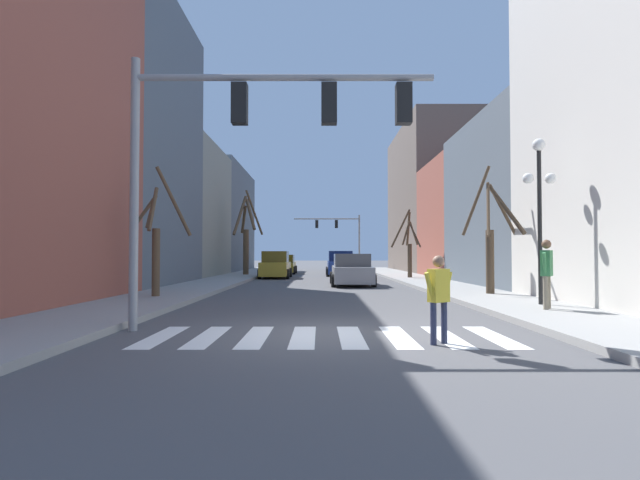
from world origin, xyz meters
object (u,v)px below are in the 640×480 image
at_px(car_parked_right_near, 285,265).
at_px(car_driving_away_lane, 277,266).
at_px(traffic_signal_near, 251,129).
at_px(street_tree_left_far, 410,245).
at_px(street_lamp_right_corner, 540,187).
at_px(pedestrian_crossing_street, 548,268).
at_px(street_tree_right_near, 493,239).
at_px(car_driving_toward_lane, 353,270).
at_px(traffic_signal_far, 340,230).
at_px(street_tree_left_mid, 247,235).
at_px(car_parked_right_far, 341,264).
at_px(street_tree_left_near, 158,241).
at_px(pedestrian_on_right_sidewalk, 440,292).

bearing_deg(car_parked_right_near, car_driving_away_lane, 179.93).
height_order(traffic_signal_near, street_tree_left_far, traffic_signal_near).
bearing_deg(street_lamp_right_corner, pedestrian_crossing_street, -107.10).
bearing_deg(car_parked_right_near, street_lamp_right_corner, -160.71).
relative_size(car_driving_away_lane, street_tree_right_near, 0.96).
bearing_deg(car_parked_right_near, car_driving_toward_lane, -163.12).
height_order(traffic_signal_far, car_parked_right_near, traffic_signal_far).
xyz_separation_m(street_lamp_right_corner, car_parked_right_near, (-9.17, 26.19, -2.74)).
bearing_deg(street_tree_left_mid, street_tree_left_far, -22.32).
relative_size(traffic_signal_near, car_parked_right_near, 1.41).
xyz_separation_m(street_lamp_right_corner, car_parked_right_far, (-4.75, 22.48, -2.62)).
bearing_deg(pedestrian_crossing_street, street_lamp_right_corner, 17.63).
bearing_deg(traffic_signal_far, street_tree_left_near, -102.19).
height_order(pedestrian_crossing_street, street_tree_left_far, street_tree_left_far).
xyz_separation_m(car_parked_right_far, street_tree_left_mid, (-6.71, -1.30, 2.10)).
height_order(pedestrian_crossing_street, street_tree_left_near, street_tree_left_near).
height_order(car_parked_right_near, street_tree_left_near, street_tree_left_near).
bearing_deg(street_tree_left_mid, car_parked_right_far, 10.97).
height_order(car_driving_toward_lane, street_tree_left_near, street_tree_left_near).
bearing_deg(street_tree_left_far, traffic_signal_far, 99.37).
bearing_deg(traffic_signal_far, street_lamp_right_corner, -83.65).
relative_size(car_parked_right_near, car_driving_away_lane, 0.99).
height_order(car_driving_toward_lane, car_parked_right_far, car_parked_right_far).
height_order(traffic_signal_near, street_tree_left_mid, street_tree_left_mid).
bearing_deg(street_tree_left_far, car_parked_right_near, 131.82).
bearing_deg(traffic_signal_far, car_driving_away_lane, -104.79).
bearing_deg(pedestrian_on_right_sidewalk, street_lamp_right_corner, 19.16).
bearing_deg(street_tree_right_near, traffic_signal_far, 97.00).
bearing_deg(car_parked_right_far, street_tree_left_near, 160.40).
height_order(street_lamp_right_corner, pedestrian_on_right_sidewalk, street_lamp_right_corner).
bearing_deg(street_tree_left_near, street_tree_right_near, 4.90).
height_order(street_lamp_right_corner, street_tree_left_near, street_lamp_right_corner).
bearing_deg(street_tree_left_far, pedestrian_on_right_sidewalk, -98.78).
xyz_separation_m(traffic_signal_far, pedestrian_crossing_street, (3.83, -38.98, -2.94)).
bearing_deg(car_parked_right_near, traffic_signal_near, -177.17).
height_order(traffic_signal_far, pedestrian_on_right_sidewalk, traffic_signal_far).
height_order(car_driving_toward_lane, pedestrian_crossing_street, pedestrian_crossing_street).
xyz_separation_m(traffic_signal_far, car_parked_right_near, (-4.96, -11.57, -3.42)).
relative_size(car_driving_toward_lane, street_tree_left_far, 1.16).
bearing_deg(traffic_signal_near, pedestrian_on_right_sidewalk, -23.43).
height_order(car_parked_right_near, street_tree_left_mid, street_tree_left_mid).
bearing_deg(street_tree_right_near, car_driving_away_lane, 121.16).
height_order(traffic_signal_near, pedestrian_on_right_sidewalk, traffic_signal_near).
distance_m(pedestrian_on_right_sidewalk, street_tree_left_near, 11.24).
bearing_deg(street_tree_right_near, street_lamp_right_corner, -89.45).
bearing_deg(pedestrian_on_right_sidewalk, traffic_signal_far, 56.81).
distance_m(car_parked_right_near, car_driving_toward_lane, 15.65).
distance_m(traffic_signal_far, pedestrian_on_right_sidewalk, 43.30).
bearing_deg(street_tree_right_near, street_tree_left_far, 93.11).
height_order(car_driving_toward_lane, street_tree_right_near, street_tree_right_near).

